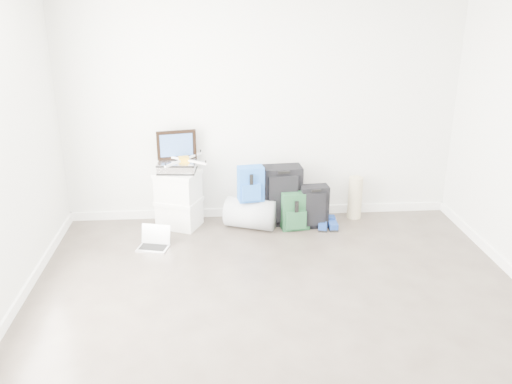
{
  "coord_description": "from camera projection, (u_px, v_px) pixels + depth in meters",
  "views": [
    {
      "loc": [
        -0.52,
        -3.52,
        2.55
      ],
      "look_at": [
        -0.11,
        1.9,
        0.52
      ],
      "focal_mm": 38.0,
      "sensor_mm": 36.0,
      "label": 1
    }
  ],
  "objects": [
    {
      "name": "shoes",
      "position": [
        327.0,
        225.0,
        6.17
      ],
      "size": [
        0.24,
        0.27,
        0.08
      ],
      "rotation": [
        0.0,
        0.0,
        -0.14
      ],
      "color": "black",
      "rests_on": "ground"
    },
    {
      "name": "green_backpack",
      "position": [
        295.0,
        211.0,
        6.1
      ],
      "size": [
        0.33,
        0.26,
        0.43
      ],
      "rotation": [
        0.0,
        0.0,
        0.12
      ],
      "color": "#153B1C",
      "rests_on": "ground"
    },
    {
      "name": "drone",
      "position": [
        184.0,
        160.0,
        5.95
      ],
      "size": [
        0.52,
        0.52,
        0.06
      ],
      "rotation": [
        0.0,
        0.0,
        0.15
      ],
      "color": "gold",
      "rests_on": "briefcase"
    },
    {
      "name": "boxes_stack",
      "position": [
        179.0,
        199.0,
        6.13
      ],
      "size": [
        0.57,
        0.52,
        0.66
      ],
      "rotation": [
        0.0,
        0.0,
        -0.41
      ],
      "color": "silver",
      "rests_on": "ground"
    },
    {
      "name": "rolled_rug",
      "position": [
        355.0,
        198.0,
        6.39
      ],
      "size": [
        0.16,
        0.16,
        0.5
      ],
      "primitive_type": "cylinder",
      "color": "tan",
      "rests_on": "ground"
    },
    {
      "name": "room_envelope",
      "position": [
        293.0,
        121.0,
        3.63
      ],
      "size": [
        4.52,
        5.02,
        2.71
      ],
      "color": "silver",
      "rests_on": "ground"
    },
    {
      "name": "ground",
      "position": [
        288.0,
        339.0,
        4.22
      ],
      "size": [
        5.0,
        5.0,
        0.0
      ],
      "primitive_type": "plane",
      "color": "#393029",
      "rests_on": "ground"
    },
    {
      "name": "painting",
      "position": [
        177.0,
        145.0,
        6.01
      ],
      "size": [
        0.43,
        0.11,
        0.33
      ],
      "rotation": [
        0.0,
        0.0,
        0.2
      ],
      "color": "black",
      "rests_on": "briefcase"
    },
    {
      "name": "blue_backpack",
      "position": [
        251.0,
        185.0,
        5.99
      ],
      "size": [
        0.3,
        0.24,
        0.39
      ],
      "rotation": [
        0.0,
        0.0,
        0.14
      ],
      "color": "#1B53B1",
      "rests_on": "duffel_bag"
    },
    {
      "name": "carry_on",
      "position": [
        314.0,
        206.0,
        6.14
      ],
      "size": [
        0.32,
        0.23,
        0.49
      ],
      "rotation": [
        0.0,
        0.0,
        0.08
      ],
      "color": "black",
      "rests_on": "ground"
    },
    {
      "name": "duffel_bag",
      "position": [
        251.0,
        214.0,
        6.14
      ],
      "size": [
        0.64,
        0.53,
        0.34
      ],
      "primitive_type": "cylinder",
      "rotation": [
        0.0,
        1.57,
        -0.38
      ],
      "color": "gray",
      "rests_on": "ground"
    },
    {
      "name": "laptop",
      "position": [
        154.0,
        242.0,
        5.71
      ],
      "size": [
        0.36,
        0.3,
        0.22
      ],
      "rotation": [
        0.0,
        0.0,
        -0.25
      ],
      "color": "silver",
      "rests_on": "ground"
    },
    {
      "name": "briefcase",
      "position": [
        177.0,
        167.0,
        5.99
      ],
      "size": [
        0.43,
        0.33,
        0.12
      ],
      "primitive_type": "cube",
      "rotation": [
        0.0,
        0.0,
        -0.09
      ],
      "color": "#B2B2B7",
      "rests_on": "boxes_stack"
    },
    {
      "name": "large_suitcase",
      "position": [
        282.0,
        195.0,
        6.21
      ],
      "size": [
        0.46,
        0.31,
        0.68
      ],
      "rotation": [
        0.0,
        0.0,
        0.07
      ],
      "color": "black",
      "rests_on": "ground"
    }
  ]
}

